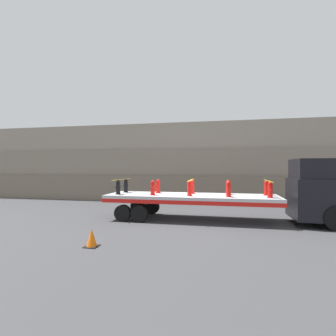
{
  "coord_description": "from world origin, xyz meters",
  "views": [
    {
      "loc": [
        1.73,
        -13.82,
        2.78
      ],
      "look_at": [
        -1.24,
        0.0,
        2.74
      ],
      "focal_mm": 28.0,
      "sensor_mm": 36.0,
      "label": 1
    }
  ],
  "objects_px": {
    "flatbed_trailer": "(181,199)",
    "fire_hydrant_red_near_3": "(229,189)",
    "truck_cab": "(318,192)",
    "fire_hydrant_black_far_0": "(126,186)",
    "fire_hydrant_red_near_1": "(153,188)",
    "fire_hydrant_red_far_3": "(228,187)",
    "fire_hydrant_red_far_1": "(158,186)",
    "fire_hydrant_red_far_2": "(192,187)",
    "fire_hydrant_red_near_4": "(270,190)",
    "fire_hydrant_red_far_4": "(266,188)",
    "traffic_cone": "(92,238)",
    "fire_hydrant_black_near_0": "(118,187)",
    "fire_hydrant_red_near_2": "(189,189)"
  },
  "relations": [
    {
      "from": "fire_hydrant_black_near_0",
      "to": "fire_hydrant_red_near_2",
      "type": "distance_m",
      "value": 3.88
    },
    {
      "from": "fire_hydrant_red_near_1",
      "to": "fire_hydrant_red_far_4",
      "type": "xyz_separation_m",
      "value": [
        5.82,
        1.14,
        0.0
      ]
    },
    {
      "from": "fire_hydrant_red_far_3",
      "to": "traffic_cone",
      "type": "relative_size",
      "value": 1.22
    },
    {
      "from": "fire_hydrant_black_near_0",
      "to": "fire_hydrant_red_far_2",
      "type": "relative_size",
      "value": 1.0
    },
    {
      "from": "flatbed_trailer",
      "to": "fire_hydrant_red_far_3",
      "type": "height_order",
      "value": "fire_hydrant_red_far_3"
    },
    {
      "from": "truck_cab",
      "to": "fire_hydrant_black_far_0",
      "type": "xyz_separation_m",
      "value": [
        -10.04,
        0.57,
        0.11
      ]
    },
    {
      "from": "fire_hydrant_red_far_3",
      "to": "fire_hydrant_red_near_4",
      "type": "bearing_deg",
      "value": -30.39
    },
    {
      "from": "fire_hydrant_red_far_3",
      "to": "flatbed_trailer",
      "type": "bearing_deg",
      "value": -167.0
    },
    {
      "from": "fire_hydrant_black_near_0",
      "to": "flatbed_trailer",
      "type": "bearing_deg",
      "value": 9.62
    },
    {
      "from": "fire_hydrant_black_far_0",
      "to": "fire_hydrant_red_far_4",
      "type": "distance_m",
      "value": 7.76
    },
    {
      "from": "fire_hydrant_red_near_1",
      "to": "fire_hydrant_red_near_2",
      "type": "distance_m",
      "value": 1.94
    },
    {
      "from": "fire_hydrant_red_far_2",
      "to": "truck_cab",
      "type": "bearing_deg",
      "value": -5.27
    },
    {
      "from": "fire_hydrant_red_far_4",
      "to": "fire_hydrant_red_far_2",
      "type": "bearing_deg",
      "value": 180.0
    },
    {
      "from": "fire_hydrant_red_near_1",
      "to": "fire_hydrant_red_far_1",
      "type": "xyz_separation_m",
      "value": [
        0.0,
        1.14,
        0.0
      ]
    },
    {
      "from": "fire_hydrant_black_far_0",
      "to": "traffic_cone",
      "type": "bearing_deg",
      "value": -79.85
    },
    {
      "from": "fire_hydrant_red_near_2",
      "to": "fire_hydrant_red_far_3",
      "type": "relative_size",
      "value": 1.0
    },
    {
      "from": "truck_cab",
      "to": "fire_hydrant_red_near_3",
      "type": "height_order",
      "value": "truck_cab"
    },
    {
      "from": "fire_hydrant_black_far_0",
      "to": "fire_hydrant_red_far_3",
      "type": "xyz_separation_m",
      "value": [
        5.82,
        0.0,
        0.0
      ]
    },
    {
      "from": "fire_hydrant_red_far_2",
      "to": "fire_hydrant_red_near_4",
      "type": "distance_m",
      "value": 4.04
    },
    {
      "from": "fire_hydrant_black_near_0",
      "to": "fire_hydrant_red_near_4",
      "type": "height_order",
      "value": "same"
    },
    {
      "from": "fire_hydrant_red_far_4",
      "to": "fire_hydrant_red_near_1",
      "type": "bearing_deg",
      "value": -168.94
    },
    {
      "from": "truck_cab",
      "to": "flatbed_trailer",
      "type": "relative_size",
      "value": 0.35
    },
    {
      "from": "fire_hydrant_red_near_1",
      "to": "flatbed_trailer",
      "type": "bearing_deg",
      "value": 21.9
    },
    {
      "from": "fire_hydrant_black_far_0",
      "to": "fire_hydrant_red_near_1",
      "type": "height_order",
      "value": "same"
    },
    {
      "from": "fire_hydrant_red_near_3",
      "to": "fire_hydrant_red_near_4",
      "type": "distance_m",
      "value": 1.94
    },
    {
      "from": "flatbed_trailer",
      "to": "fire_hydrant_red_far_2",
      "type": "bearing_deg",
      "value": 47.3
    },
    {
      "from": "flatbed_trailer",
      "to": "fire_hydrant_black_near_0",
      "type": "distance_m",
      "value": 3.46
    },
    {
      "from": "flatbed_trailer",
      "to": "fire_hydrant_red_near_1",
      "type": "distance_m",
      "value": 1.64
    },
    {
      "from": "flatbed_trailer",
      "to": "fire_hydrant_red_near_3",
      "type": "relative_size",
      "value": 11.57
    },
    {
      "from": "fire_hydrant_black_far_0",
      "to": "fire_hydrant_red_far_1",
      "type": "distance_m",
      "value": 1.94
    },
    {
      "from": "truck_cab",
      "to": "fire_hydrant_red_far_2",
      "type": "relative_size",
      "value": 4.11
    },
    {
      "from": "fire_hydrant_red_far_1",
      "to": "fire_hydrant_red_far_2",
      "type": "relative_size",
      "value": 1.0
    },
    {
      "from": "flatbed_trailer",
      "to": "fire_hydrant_red_far_4",
      "type": "relative_size",
      "value": 11.57
    },
    {
      "from": "truck_cab",
      "to": "fire_hydrant_red_far_3",
      "type": "bearing_deg",
      "value": 172.33
    },
    {
      "from": "flatbed_trailer",
      "to": "fire_hydrant_red_near_4",
      "type": "relative_size",
      "value": 11.57
    },
    {
      "from": "fire_hydrant_red_far_3",
      "to": "fire_hydrant_red_near_4",
      "type": "relative_size",
      "value": 1.0
    },
    {
      "from": "fire_hydrant_red_near_1",
      "to": "fire_hydrant_red_far_3",
      "type": "height_order",
      "value": "same"
    },
    {
      "from": "truck_cab",
      "to": "fire_hydrant_red_far_2",
      "type": "distance_m",
      "value": 6.19
    },
    {
      "from": "flatbed_trailer",
      "to": "fire_hydrant_red_far_3",
      "type": "relative_size",
      "value": 11.57
    },
    {
      "from": "fire_hydrant_red_near_1",
      "to": "fire_hydrant_red_far_3",
      "type": "xyz_separation_m",
      "value": [
        3.88,
        1.14,
        0.0
      ]
    },
    {
      "from": "fire_hydrant_black_far_0",
      "to": "traffic_cone",
      "type": "height_order",
      "value": "fire_hydrant_black_far_0"
    },
    {
      "from": "flatbed_trailer",
      "to": "fire_hydrant_red_far_3",
      "type": "distance_m",
      "value": 2.6
    },
    {
      "from": "fire_hydrant_red_near_3",
      "to": "traffic_cone",
      "type": "height_order",
      "value": "fire_hydrant_red_near_3"
    },
    {
      "from": "traffic_cone",
      "to": "fire_hydrant_black_near_0",
      "type": "bearing_deg",
      "value": 102.45
    },
    {
      "from": "fire_hydrant_red_far_2",
      "to": "fire_hydrant_red_near_4",
      "type": "height_order",
      "value": "same"
    },
    {
      "from": "fire_hydrant_red_far_3",
      "to": "traffic_cone",
      "type": "bearing_deg",
      "value": -128.26
    },
    {
      "from": "truck_cab",
      "to": "fire_hydrant_black_near_0",
      "type": "distance_m",
      "value": 10.06
    },
    {
      "from": "fire_hydrant_black_far_0",
      "to": "fire_hydrant_red_far_2",
      "type": "xyz_separation_m",
      "value": [
        3.88,
        0.0,
        0.0
      ]
    },
    {
      "from": "fire_hydrant_black_far_0",
      "to": "traffic_cone",
      "type": "relative_size",
      "value": 1.22
    },
    {
      "from": "fire_hydrant_red_far_2",
      "to": "fire_hydrant_red_near_4",
      "type": "relative_size",
      "value": 1.0
    }
  ]
}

